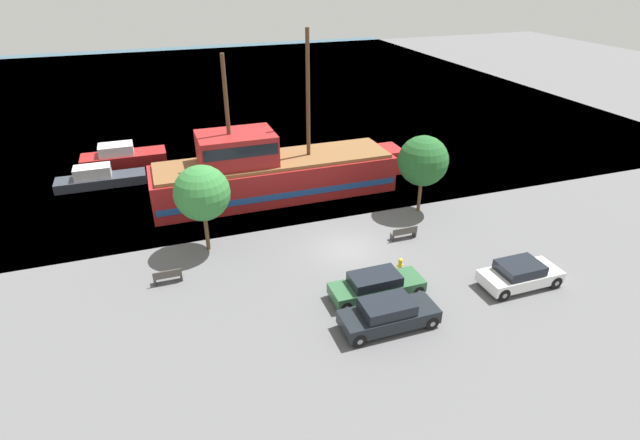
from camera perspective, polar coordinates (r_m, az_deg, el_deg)
The scene contains 13 objects.
ground_plane at distance 30.44m, azimuth 3.10°, elevation -3.35°, with size 160.00×160.00×0.00m, color #5B5B5E.
water_surface at distance 70.54m, azimuth -10.91°, elevation 14.41°, with size 80.00×80.00×0.00m, color #33566B.
pirate_ship at distance 36.74m, azimuth -5.62°, elevation 5.45°, with size 18.89×4.64×11.70m.
moored_boat_dockside at distance 46.12m, azimuth -21.63°, elevation 6.75°, with size 6.90×2.36×1.81m.
moored_boat_outer at distance 42.39m, azimuth -23.94°, elevation 4.39°, with size 6.61×1.92×1.62m.
parked_car_curb_front at distance 28.88m, azimuth 21.88°, elevation -5.78°, with size 4.33×1.95×1.42m.
parked_car_curb_mid at distance 24.25m, azimuth 7.82°, elevation -10.63°, with size 4.71×1.85×1.51m.
parked_car_curb_rear at distance 26.25m, azimuth 6.44°, elevation -7.40°, with size 4.94×1.77×1.34m.
fire_hydrant at distance 28.60m, azimuth 9.16°, elevation -4.98°, with size 0.42×0.25×0.76m.
bench_promenade_east at distance 31.72m, azimuth 9.58°, elevation -1.45°, with size 1.68×0.45×0.85m.
bench_promenade_west at distance 28.41m, azimuth -17.02°, elevation -6.16°, with size 1.51×0.45×0.85m.
tree_row_east at distance 29.46m, azimuth -13.33°, elevation 3.01°, with size 3.26×3.26×5.38m.
tree_row_mideast at distance 34.30m, azimuth 11.69°, elevation 6.63°, with size 3.39×3.39×5.38m.
Camera 1 is at (-10.17, -24.01, 15.70)m, focal length 28.00 mm.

